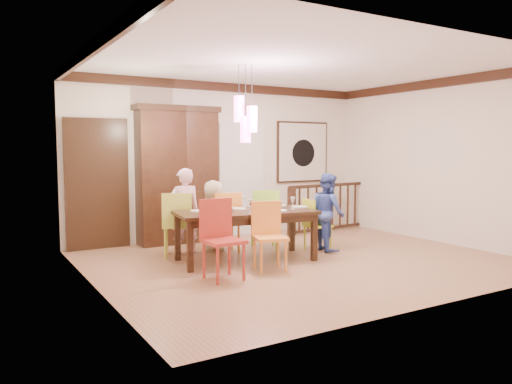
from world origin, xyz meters
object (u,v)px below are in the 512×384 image
chair_far_left (178,220)px  balustrade (328,206)px  china_hutch (178,175)px  person_end_right (328,212)px  chair_end_right (318,221)px  person_far_left (184,212)px  dining_table (246,217)px  person_far_mid (213,216)px

chair_far_left → balustrade: size_ratio=0.48×
chair_far_left → china_hutch: china_hutch is taller
balustrade → person_end_right: person_end_right is taller
chair_end_right → person_end_right: size_ratio=0.67×
person_far_left → person_end_right: 2.34m
chair_end_right → china_hutch: 2.60m
person_end_right → chair_far_left: bearing=82.4°
person_far_left → dining_table: bearing=132.3°
chair_end_right → person_far_mid: size_ratio=0.73×
chair_end_right → balustrade: (1.41, 1.48, 0.01)m
china_hutch → balustrade: china_hutch is taller
chair_far_left → person_far_left: bearing=-152.6°
china_hutch → person_far_mid: bearing=-77.0°
person_end_right → person_far_left: bearing=81.2°
person_far_left → person_end_right: size_ratio=1.07×
china_hutch → person_end_right: china_hutch is taller
chair_far_left → china_hutch: size_ratio=0.41×
chair_end_right → person_far_mid: person_far_mid is taller
balustrade → person_far_left: size_ratio=1.54×
balustrade → person_far_left: 3.51m
chair_far_left → person_end_right: (2.29, -0.85, 0.07)m
china_hutch → chair_far_left: bearing=-112.2°
china_hutch → person_far_mid: 1.18m
person_far_mid → person_end_right: person_end_right is taller
person_far_mid → balustrade: bearing=-166.2°
dining_table → china_hutch: (-0.32, 1.88, 0.55)m
dining_table → chair_far_left: bearing=141.4°
dining_table → balustrade: balustrade is taller
balustrade → person_end_right: bearing=-134.6°
chair_end_right → person_far_left: bearing=76.1°
person_far_left → china_hutch: bearing=-101.5°
person_end_right → chair_end_right: bearing=72.8°
chair_far_left → chair_end_right: size_ratio=1.18×
chair_end_right → balustrade: bearing=-36.6°
chair_far_left → person_far_mid: person_far_mid is taller
chair_far_left → balustrade: chair_far_left is taller
china_hutch → person_far_mid: size_ratio=2.08×
chair_end_right → person_far_mid: (-1.49, 0.85, 0.09)m
person_far_left → chair_far_left: bearing=8.9°
person_far_mid → chair_far_left: bearing=8.5°
balustrade → person_far_mid: size_ratio=1.81×
dining_table → balustrade: bearing=37.8°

